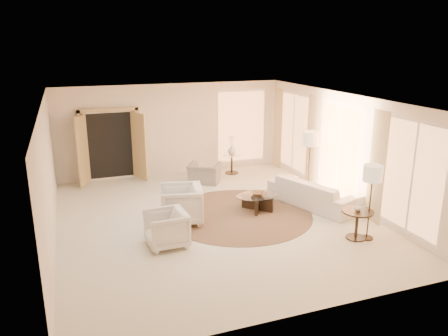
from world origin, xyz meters
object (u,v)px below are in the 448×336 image
object	(u,v)px
floor_lamp_far	(373,177)
armchair_left	(181,202)
end_table	(357,220)
side_vase	(232,150)
floor_lamp_near	(310,142)
sofa	(313,192)
side_table	(232,162)
bowl	(258,193)
accent_chair	(204,170)
coffee_table	(257,201)
armchair_right	(166,227)
end_vase	(358,208)

from	to	relation	value
floor_lamp_far	armchair_left	bearing A→B (deg)	147.56
end_table	side_vase	xyz separation A→B (m)	(-0.78, 5.34, 0.33)
floor_lamp_near	side_vase	world-z (taller)	floor_lamp_near
sofa	armchair_left	world-z (taller)	armchair_left
armchair_left	side_table	size ratio (longest dim) A/B	1.53
armchair_left	bowl	distance (m)	1.94
floor_lamp_near	bowl	size ratio (longest dim) A/B	5.25
sofa	side_table	xyz separation A→B (m)	(-0.94, 3.34, 0.03)
sofa	side_table	size ratio (longest dim) A/B	3.81
sofa	accent_chair	size ratio (longest dim) A/B	2.66
sofa	accent_chair	bearing A→B (deg)	16.52
armchair_left	accent_chair	bearing A→B (deg)	163.59
coffee_table	armchair_right	bearing A→B (deg)	-156.04
armchair_left	bowl	xyz separation A→B (m)	(1.94, 0.05, -0.04)
coffee_table	bowl	size ratio (longest dim) A/B	3.61
floor_lamp_near	coffee_table	bearing A→B (deg)	-164.36
armchair_left	accent_chair	distance (m)	2.95
floor_lamp_near	bowl	bearing A→B (deg)	-164.36
coffee_table	floor_lamp_far	distance (m)	2.95
end_vase	sofa	bearing A→B (deg)	85.38
end_table	armchair_left	bearing A→B (deg)	146.93
floor_lamp_near	side_vase	xyz separation A→B (m)	(-1.16, 2.69, -0.76)
armchair_right	side_vase	size ratio (longest dim) A/B	2.94
sofa	armchair_right	distance (m)	4.12
end_vase	side_vase	world-z (taller)	side_vase
armchair_left	accent_chair	size ratio (longest dim) A/B	1.07
sofa	bowl	xyz separation A→B (m)	(-1.47, 0.17, 0.10)
side_table	bowl	xyz separation A→B (m)	(-0.54, -3.17, 0.07)
floor_lamp_near	floor_lamp_far	world-z (taller)	floor_lamp_near
accent_chair	end_table	xyz separation A→B (m)	(1.87, -4.72, 0.04)
armchair_right	end_vase	size ratio (longest dim) A/B	5.33
end_vase	side_vase	bearing A→B (deg)	98.27
side_vase	end_table	bearing A→B (deg)	-81.73
armchair_right	coffee_table	bearing A→B (deg)	111.44
side_table	floor_lamp_far	bearing A→B (deg)	-79.64
floor_lamp_near	end_vase	xyz separation A→B (m)	(-0.39, -2.65, -0.81)
bowl	side_table	bearing A→B (deg)	80.41
coffee_table	bowl	xyz separation A→B (m)	(0.00, 0.00, 0.19)
coffee_table	floor_lamp_near	xyz separation A→B (m)	(1.70, 0.48, 1.26)
armchair_left	side_vase	bearing A→B (deg)	154.02
sofa	end_table	world-z (taller)	sofa
armchair_right	bowl	size ratio (longest dim) A/B	2.39
side_table	floor_lamp_far	xyz separation A→B (m)	(0.99, -5.43, 1.00)
armchair_right	floor_lamp_far	xyz separation A→B (m)	(4.06, -1.13, 0.97)
end_table	end_vase	xyz separation A→B (m)	(0.00, 0.00, 0.27)
side_table	side_vase	xyz separation A→B (m)	(-0.00, -0.00, 0.38)
coffee_table	side_table	size ratio (longest dim) A/B	1.96
sofa	end_table	xyz separation A→B (m)	(-0.16, -2.00, 0.08)
coffee_table	floor_lamp_near	distance (m)	2.17
sofa	side_vase	size ratio (longest dim) A/B	8.62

